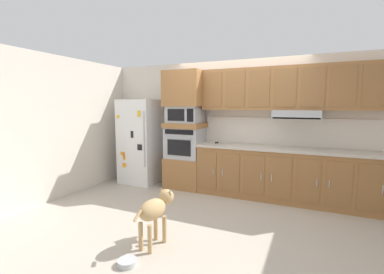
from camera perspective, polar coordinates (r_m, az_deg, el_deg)
The scene contains 16 objects.
ground_plane at distance 4.53m, azimuth 6.10°, elevation -14.51°, with size 9.60×9.60×0.00m, color #B2A899.
back_kitchen_wall at distance 5.30m, azimuth 10.00°, elevation 2.44°, with size 6.20×0.12×2.50m, color beige.
side_panel_left at distance 5.75m, azimuth -21.34°, elevation 2.40°, with size 0.12×7.10×2.50m, color beige.
refrigerator at distance 5.79m, azimuth -10.84°, elevation -0.91°, with size 0.76×0.73×1.76m.
oven_base_cabinet at distance 5.45m, azimuth -1.38°, elevation -7.47°, with size 0.74×0.62×0.60m, color #996638.
built_in_oven at distance 5.33m, azimuth -1.41°, elevation -1.22°, with size 0.70×0.62×0.60m.
appliance_mid_shelf at distance 5.30m, azimuth -1.41°, elevation 2.53°, with size 0.74×0.62×0.10m, color #996638.
microwave at distance 5.29m, azimuth -1.42°, elevation 4.80°, with size 0.64×0.54×0.32m.
appliance_upper_cabinet at distance 5.30m, azimuth -1.43°, elevation 10.22°, with size 0.74×0.62×0.68m, color #996638.
lower_cabinet_run at distance 4.93m, azimuth 18.59°, elevation -7.68°, with size 2.96×0.63×0.88m.
countertop_slab at distance 4.84m, azimuth 18.80°, elevation -2.39°, with size 3.00×0.64×0.04m, color #BCB2A3.
backsplash_panel at distance 5.10m, azimuth 19.22°, elevation 1.09°, with size 3.00×0.02×0.50m, color silver.
upper_cabinet_with_hood at distance 4.91m, azimuth 19.53°, elevation 9.43°, with size 2.96×0.48×0.88m.
screwdriver at distance 5.13m, azimuth 5.38°, elevation -1.18°, with size 0.14×0.13×0.03m.
dog at distance 3.27m, azimuth -7.72°, elevation -14.96°, with size 0.27×0.76×0.62m.
dog_food_bowl at distance 3.11m, azimuth -13.65°, elevation -24.54°, with size 0.20×0.20×0.06m.
Camera 1 is at (1.29, -4.02, 1.64)m, focal length 24.99 mm.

